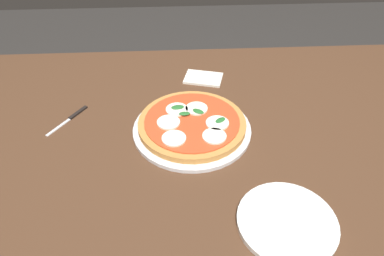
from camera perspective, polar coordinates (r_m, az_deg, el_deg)
dining_table at (r=1.08m, az=2.52°, el=-4.74°), size 1.57×1.08×0.75m
serving_tray at (r=1.04m, az=-0.00°, el=-0.17°), size 0.34×0.34×0.01m
pizza at (r=1.03m, az=-0.01°, el=0.78°), size 0.32×0.32×0.03m
plate_white at (r=0.84m, az=15.08°, el=-14.47°), size 0.22×0.22×0.01m
napkin at (r=1.27m, az=1.84°, el=8.04°), size 0.15×0.12×0.01m
knife at (r=1.15m, az=-18.74°, el=1.73°), size 0.10×0.14×0.01m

